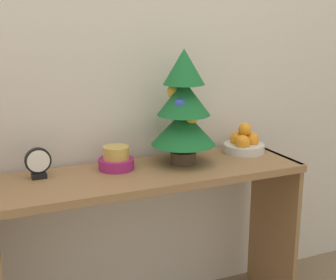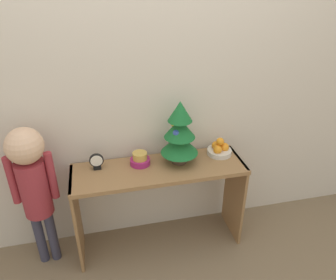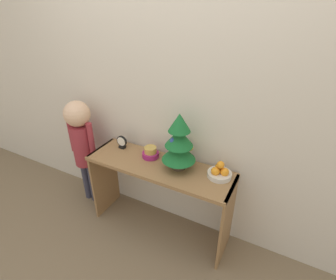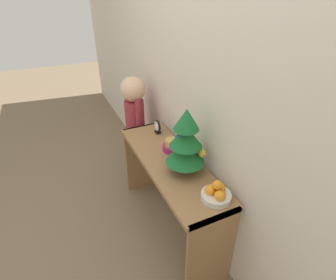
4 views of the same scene
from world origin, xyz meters
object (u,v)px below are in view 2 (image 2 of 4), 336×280
object	(u,v)px
singing_bowl	(140,159)
child_figure	(32,178)
desk_clock	(97,162)
mini_tree	(180,133)
fruit_bowl	(219,149)

from	to	relation	value
singing_bowl	child_figure	bearing A→B (deg)	-175.21
desk_clock	child_figure	distance (m)	0.42
singing_bowl	mini_tree	bearing A→B (deg)	-7.20
desk_clock	singing_bowl	bearing A→B (deg)	-1.55
desk_clock	child_figure	bearing A→B (deg)	-170.72
mini_tree	singing_bowl	world-z (taller)	mini_tree
fruit_bowl	desk_clock	xyz separation A→B (m)	(-0.89, 0.00, 0.02)
mini_tree	fruit_bowl	world-z (taller)	mini_tree
child_figure	fruit_bowl	bearing A→B (deg)	2.91
mini_tree	child_figure	distance (m)	1.01
mini_tree	desk_clock	bearing A→B (deg)	175.72
mini_tree	child_figure	bearing A→B (deg)	-178.56
mini_tree	child_figure	xyz separation A→B (m)	(-0.99, -0.02, -0.20)
mini_tree	singing_bowl	size ratio (longest dim) A/B	3.30
fruit_bowl	child_figure	bearing A→B (deg)	-177.09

